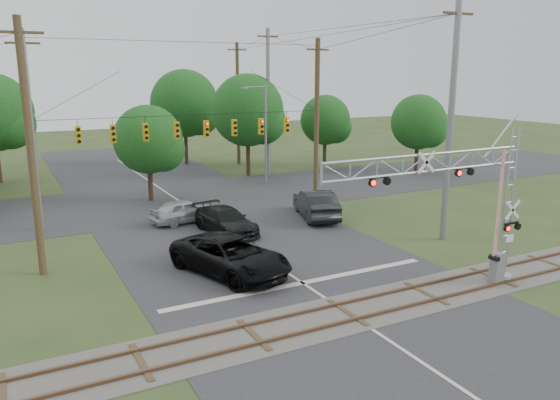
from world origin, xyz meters
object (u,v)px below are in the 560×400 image
pickup_black (230,256)px  car_dark (226,221)px  traffic_signal_span (204,126)px  sedan_silver (185,211)px  crossing_gantry (461,195)px  streetlight (264,130)px

pickup_black → car_dark: size_ratio=1.24×
traffic_signal_span → sedan_silver: (-2.23, -2.26, -4.96)m
crossing_gantry → streetlight: (3.02, 24.45, 0.34)m
traffic_signal_span → crossing_gantry: bearing=-76.8°
pickup_black → car_dark: pickup_black is taller
pickup_black → streetlight: (10.53, 17.97, 3.70)m
crossing_gantry → pickup_black: bearing=139.2°
pickup_black → streetlight: size_ratio=0.77×
car_dark → pickup_black: bearing=-118.6°
pickup_black → streetlight: bearing=41.1°
crossing_gantry → pickup_black: 10.47m
streetlight → pickup_black: bearing=-120.4°
traffic_signal_span → pickup_black: traffic_signal_span is taller
sedan_silver → traffic_signal_span: bearing=-53.6°
crossing_gantry → car_dark: size_ratio=1.99×
sedan_silver → streetlight: streetlight is taller
car_dark → sedan_silver: bearing=103.9°
crossing_gantry → sedan_silver: 17.73m
pickup_black → streetlight: 21.15m
crossing_gantry → car_dark: 14.20m
traffic_signal_span → streetlight: size_ratio=2.36×
traffic_signal_span → sedan_silver: 5.89m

